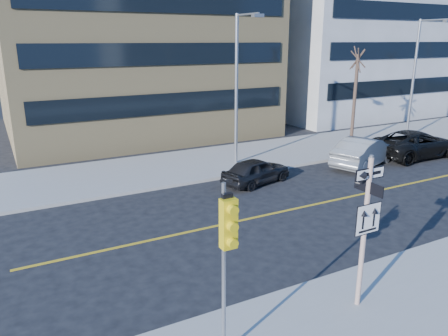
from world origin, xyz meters
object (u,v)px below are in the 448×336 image
parked_car_b (364,152)px  street_tree_west (358,61)px  streetlight_a (239,80)px  sign_pole (365,224)px  traffic_signal (228,238)px  parked_car_a (256,171)px  streetlight_b (417,72)px  parked_car_c (416,144)px

parked_car_b → street_tree_west: 6.64m
parked_car_b → streetlight_a: bearing=43.1°
sign_pole → traffic_signal: sign_pole is taller
parked_car_b → street_tree_west: bearing=-55.1°
street_tree_west → parked_car_a: bearing=-159.5°
traffic_signal → street_tree_west: (17.00, 13.96, 2.50)m
traffic_signal → streetlight_b: (22.00, 13.42, 1.73)m
streetlight_b → streetlight_a: bearing=180.0°
parked_car_c → street_tree_west: street_tree_west is taller
parked_car_b → streetlight_a: 8.10m
streetlight_a → parked_car_a: bearing=-103.8°
sign_pole → parked_car_c: bearing=34.6°
traffic_signal → parked_car_a: 12.83m
parked_car_a → streetlight_a: 5.21m
parked_car_c → streetlight_b: bearing=-46.3°
parked_car_b → streetlight_a: streetlight_a is taller
traffic_signal → parked_car_c: bearing=28.7°
parked_car_c → parked_car_a: bearing=89.4°
streetlight_a → parked_car_b: bearing=-27.5°
sign_pole → parked_car_a: 10.82m
parked_car_a → parked_car_b: 7.04m
parked_car_c → traffic_signal: bearing=119.4°
parked_car_a → streetlight_a: bearing=-28.0°
parked_car_c → streetlight_a: (-10.41, 3.35, 3.94)m
traffic_signal → parked_car_a: size_ratio=1.06×
sign_pole → streetlight_b: (18.00, 13.27, 2.32)m
streetlight_a → streetlight_b: bearing=0.0°
traffic_signal → parked_car_b: size_ratio=0.81×
parked_car_b → streetlight_a: (-6.28, 3.26, 3.94)m
parked_car_a → streetlight_b: bearing=-92.3°
parked_car_a → street_tree_west: (9.76, 3.64, 4.88)m
sign_pole → parked_car_b: sign_pole is taller
sign_pole → street_tree_west: (13.00, 13.81, 3.09)m
parked_car_b → streetlight_b: bearing=-86.6°
parked_car_b → streetlight_b: size_ratio=0.62×
parked_car_a → parked_car_c: parked_car_c is taller
sign_pole → parked_car_a: bearing=72.3°
parked_car_a → parked_car_c: 11.17m
parked_car_c → street_tree_west: 6.27m
parked_car_c → streetlight_a: bearing=72.9°
sign_pole → streetlight_a: (4.00, 13.27, 2.32)m
traffic_signal → parked_car_a: (7.24, 10.32, -2.39)m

